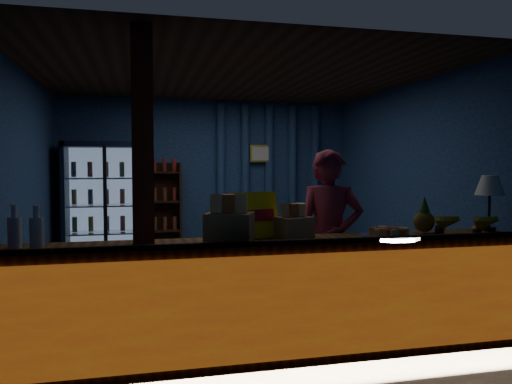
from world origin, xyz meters
TOP-DOWN VIEW (x-y plane):
  - ground at (0.00, 0.00)m, footprint 4.60×4.60m
  - room_walls at (0.00, 0.00)m, footprint 4.60×4.60m
  - counter at (0.00, -1.91)m, footprint 4.40×0.57m
  - support_post at (-1.05, -1.90)m, footprint 0.16×0.16m
  - beverage_cooler at (-1.55, 1.92)m, footprint 1.20×0.62m
  - bottle_shelf at (-0.70, 2.06)m, footprint 0.50×0.28m
  - curtain_folds at (1.00, 2.14)m, footprint 1.74×0.14m
  - framed_picture at (0.85, 2.10)m, footprint 0.36×0.04m
  - shopkeeper at (0.66, -1.40)m, footprint 0.72×0.59m
  - green_chair at (0.90, 1.38)m, footprint 0.82×0.83m
  - side_table at (0.80, 1.44)m, footprint 0.74×0.64m
  - yellow_sign at (-0.16, -1.80)m, footprint 0.48×0.28m
  - soda_bottles at (-2.05, -1.90)m, footprint 0.59×0.18m
  - snack_box_left at (-0.39, -1.94)m, footprint 0.44×0.41m
  - snack_box_centre at (0.17, -1.83)m, footprint 0.33×0.30m
  - pastry_tray at (0.94, -2.01)m, footprint 0.51×0.51m
  - banana_bunches at (1.67, -1.95)m, footprint 0.58×0.33m
  - table_lamp at (2.05, -1.83)m, footprint 0.26×0.26m
  - pineapple at (1.40, -1.81)m, footprint 0.19×0.19m

SIDE VIEW (x-z plane):
  - ground at x=0.00m, z-range 0.00..0.00m
  - side_table at x=0.80m, z-range -0.05..0.62m
  - green_chair at x=0.90m, z-range 0.00..0.62m
  - counter at x=0.00m, z-range -0.02..0.97m
  - bottle_shelf at x=-0.70m, z-range -0.01..1.59m
  - shopkeeper at x=0.66m, z-range 0.00..1.71m
  - beverage_cooler at x=-1.55m, z-range -0.02..1.88m
  - pastry_tray at x=0.94m, z-range 0.94..1.02m
  - banana_bunches at x=1.67m, z-range 0.95..1.14m
  - snack_box_centre at x=0.17m, z-range 0.91..1.20m
  - soda_bottles at x=-2.05m, z-range 0.92..1.24m
  - pineapple at x=1.40m, z-range 0.92..1.24m
  - snack_box_left at x=-0.39m, z-range 0.89..1.27m
  - yellow_sign at x=-0.16m, z-range 0.95..1.34m
  - support_post at x=-1.05m, z-range 0.00..2.60m
  - curtain_folds at x=1.00m, z-range 0.05..2.55m
  - table_lamp at x=2.05m, z-range 1.10..1.61m
  - room_walls at x=0.00m, z-range -0.73..3.87m
  - framed_picture at x=0.85m, z-range 1.61..1.89m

